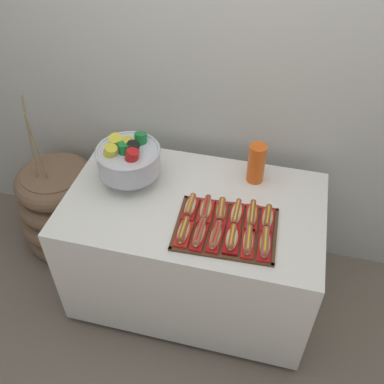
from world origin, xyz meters
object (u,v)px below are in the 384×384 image
(hot_dog_6, at_px, (191,207))
(hot_dog_10, at_px, (252,216))
(hot_dog_8, at_px, (221,211))
(hot_dog_7, at_px, (206,209))
(hot_dog_9, at_px, (236,214))
(hot_dog_11, at_px, (267,218))
(hot_dog_4, at_px, (248,241))
(hot_dog_1, at_px, (200,234))
(hot_dog_0, at_px, (184,232))
(serving_tray, at_px, (226,229))
(cup_stack, at_px, (256,163))
(hot_dog_2, at_px, (216,236))
(hot_dog_5, at_px, (265,244))
(floor_vase, at_px, (63,208))
(punch_bowl, at_px, (128,159))
(buffet_table, at_px, (194,248))
(hot_dog_3, at_px, (232,239))

(hot_dog_6, height_order, hot_dog_10, same)
(hot_dog_10, bearing_deg, hot_dog_8, -177.47)
(hot_dog_7, bearing_deg, hot_dog_9, 2.53)
(hot_dog_8, xyz_separation_m, hot_dog_11, (0.22, 0.01, -0.00))
(hot_dog_4, height_order, hot_dog_8, hot_dog_4)
(hot_dog_1, bearing_deg, hot_dog_0, -177.47)
(serving_tray, xyz_separation_m, hot_dog_10, (0.11, 0.09, 0.03))
(cup_stack, bearing_deg, hot_dog_9, -98.62)
(hot_dog_1, bearing_deg, hot_dog_11, 31.34)
(hot_dog_10, bearing_deg, serving_tray, -141.22)
(hot_dog_2, xyz_separation_m, hot_dog_4, (0.15, 0.01, -0.00))
(hot_dog_11, bearing_deg, hot_dog_7, -177.47)
(hot_dog_5, bearing_deg, hot_dog_10, 116.97)
(hot_dog_7, bearing_deg, hot_dog_4, -33.73)
(serving_tray, bearing_deg, hot_dog_11, 26.28)
(serving_tray, relative_size, hot_dog_8, 3.06)
(floor_vase, bearing_deg, hot_dog_4, -19.28)
(punch_bowl, bearing_deg, floor_vase, 167.60)
(buffet_table, height_order, hot_dog_6, hot_dog_6)
(hot_dog_8, relative_size, cup_stack, 0.73)
(hot_dog_0, distance_m, hot_dog_10, 0.34)
(serving_tray, xyz_separation_m, cup_stack, (0.08, 0.40, 0.11))
(floor_vase, height_order, hot_dog_4, floor_vase)
(hot_dog_4, bearing_deg, hot_dog_5, 2.53)
(hot_dog_6, xyz_separation_m, hot_dog_10, (0.30, 0.01, 0.00))
(serving_tray, relative_size, hot_dog_11, 3.00)
(hot_dog_10, bearing_deg, hot_dog_11, 2.53)
(cup_stack, bearing_deg, hot_dog_2, -103.47)
(buffet_table, distance_m, hot_dog_7, 0.40)
(hot_dog_1, height_order, hot_dog_7, hot_dog_1)
(floor_vase, distance_m, punch_bowl, 0.84)
(hot_dog_4, bearing_deg, serving_tray, 146.27)
(serving_tray, bearing_deg, buffet_table, 143.24)
(hot_dog_9, distance_m, cup_stack, 0.32)
(hot_dog_3, xyz_separation_m, hot_dog_8, (-0.08, 0.16, -0.00))
(hot_dog_3, relative_size, punch_bowl, 0.47)
(hot_dog_3, xyz_separation_m, hot_dog_4, (0.07, 0.00, 0.00))
(hot_dog_0, bearing_deg, hot_dog_4, 2.53)
(floor_vase, relative_size, hot_dog_10, 6.10)
(hot_dog_6, relative_size, hot_dog_9, 0.90)
(hot_dog_9, bearing_deg, hot_dog_1, -129.75)
(serving_tray, bearing_deg, hot_dog_7, 146.27)
(hot_dog_4, height_order, hot_dog_6, same)
(hot_dog_2, relative_size, hot_dog_11, 1.05)
(buffet_table, relative_size, hot_dog_5, 7.26)
(hot_dog_4, distance_m, hot_dog_6, 0.34)
(hot_dog_1, relative_size, hot_dog_9, 1.02)
(serving_tray, bearing_deg, hot_dog_6, 158.78)
(hot_dog_3, height_order, hot_dog_5, hot_dog_5)
(serving_tray, bearing_deg, hot_dog_2, -111.92)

